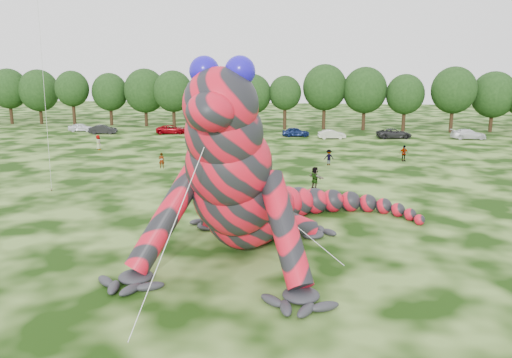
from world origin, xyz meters
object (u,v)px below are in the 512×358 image
Objects in this scene: tree_14 at (493,102)px; spectator_2 at (329,157)px; spectator_1 at (196,161)px; car_1 at (103,129)px; spectator_3 at (404,153)px; tree_6 at (173,99)px; tree_1 at (9,96)px; car_6 at (394,134)px; tree_9 at (285,103)px; tree_3 at (73,98)px; spectator_0 at (162,161)px; tree_10 at (324,97)px; tree_4 at (110,99)px; tree_7 at (217,100)px; tree_12 at (405,103)px; car_7 at (468,134)px; tree_11 at (364,99)px; spectator_5 at (315,178)px; inflatable_gecko at (251,153)px; tree_13 at (453,100)px; spectator_4 at (98,142)px; car_3 at (237,133)px; car_5 at (332,134)px; tree_8 at (253,102)px; tree_5 at (145,98)px; tree_2 at (39,97)px; car_2 at (172,129)px; car_4 at (296,132)px.

spectator_2 is (-24.95, -31.64, -3.88)m from tree_14.
car_1 is at bearing 109.98° from spectator_1.
tree_6 is at bearing 123.67° from spectator_3.
tree_1 reaches higher than car_6.
tree_9 is 28.95m from car_1.
tree_3 reaches higher than spectator_0.
tree_4 is at bearing 179.79° from tree_10.
spectator_2 is at bearing -57.97° from tree_7.
car_1 is at bearing -167.06° from tree_12.
car_1 is at bearing -47.36° from spectator_2.
car_7 is 22.22m from spectator_3.
tree_12 is (12.62, -0.84, -0.77)m from tree_10.
tree_11 is 5.37× the size of spectator_5.
tree_3 is 1.96× the size of car_7.
tree_1 reaches higher than spectator_0.
tree_3 is (-40.02, 54.35, -0.51)m from inflatable_gecko.
tree_3 is at bearing -179.95° from tree_13.
spectator_4 reaches higher than spectator_2.
spectator_2 is (-18.62, -30.04, -4.24)m from tree_13.
car_3 is (5.25, -10.61, -4.11)m from tree_7.
tree_3 is at bearing -66.37° from spectator_0.
tree_13 is at bearing -79.69° from car_3.
spectator_0 is 0.88× the size of spectator_4.
car_5 is (57.12, -11.01, -4.26)m from tree_1.
car_6 is (65.96, -9.13, -4.22)m from tree_1.
tree_13 is at bearing -4.92° from tree_12.
spectator_5 reaches higher than car_6.
spectator_5 is (11.68, -40.55, -3.53)m from tree_8.
car_5 is (-18.36, -10.08, -4.42)m from tree_13.
car_5 is 2.25× the size of spectator_3.
car_1 is at bearing -44.84° from tree_3.
spectator_3 is (2.72, -27.58, -4.17)m from tree_11.
tree_5 is 22.42m from car_3.
car_2 is at bearing -19.39° from tree_2.
tree_3 is at bearing 179.85° from tree_8.
tree_14 reaches higher than car_2.
tree_10 reaches higher than car_3.
spectator_4 is (-27.09, -25.60, -4.35)m from tree_10.
tree_9 is 2.16× the size of car_4.
spectator_3 is 1.00× the size of spectator_1.
tree_10 is at bearing 11.02° from tree_9.
spectator_0 is at bearing -128.91° from tree_12.
tree_12 is at bearing -175.82° from tree_14.
tree_1 is at bearing 68.53° from car_5.
tree_5 is at bearing -5.85° from spectator_5.
tree_13 is at bearing -0.48° from tree_9.
tree_11 is at bearing 2.76° from tree_6.
spectator_5 reaches higher than spectator_2.
tree_5 is at bearing -61.70° from spectator_2.
tree_14 is (13.45, 0.98, 0.21)m from tree_12.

